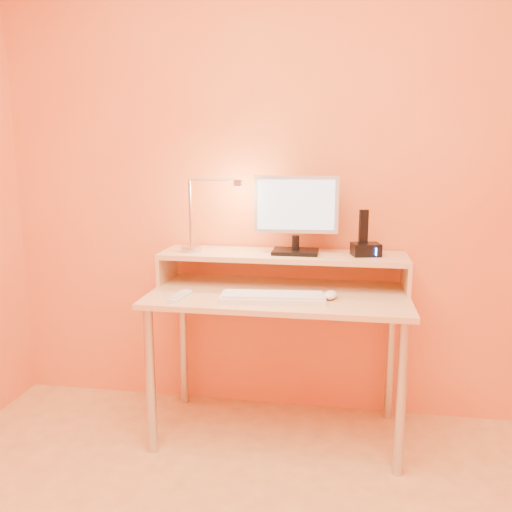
% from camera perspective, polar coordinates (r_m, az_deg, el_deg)
% --- Properties ---
extents(wall_back, '(3.00, 0.04, 2.50)m').
position_cam_1_polar(wall_back, '(2.70, 3.39, 8.74)').
color(wall_back, '#F08A4D').
rests_on(wall_back, floor).
extents(desk_leg_fl, '(0.04, 0.04, 0.69)m').
position_cam_1_polar(desk_leg_fl, '(2.49, -11.37, -13.19)').
color(desk_leg_fl, '#B8B8BD').
rests_on(desk_leg_fl, floor).
extents(desk_leg_fr, '(0.04, 0.04, 0.69)m').
position_cam_1_polar(desk_leg_fr, '(2.36, 15.46, -14.79)').
color(desk_leg_fr, '#B8B8BD').
rests_on(desk_leg_fr, floor).
extents(desk_leg_bl, '(0.04, 0.04, 0.69)m').
position_cam_1_polar(desk_leg_bl, '(2.92, -7.89, -9.28)').
color(desk_leg_bl, '#B8B8BD').
rests_on(desk_leg_bl, floor).
extents(desk_leg_br, '(0.04, 0.04, 0.69)m').
position_cam_1_polar(desk_leg_br, '(2.82, 14.41, -10.36)').
color(desk_leg_br, '#B8B8BD').
rests_on(desk_leg_br, floor).
extents(desk_lower, '(1.20, 0.60, 0.02)m').
position_cam_1_polar(desk_lower, '(2.47, 2.47, -4.27)').
color(desk_lower, tan).
rests_on(desk_lower, floor).
extents(shelf_riser_left, '(0.02, 0.30, 0.14)m').
position_cam_1_polar(shelf_riser_left, '(2.72, -9.59, -1.21)').
color(shelf_riser_left, tan).
rests_on(shelf_riser_left, desk_lower).
extents(shelf_riser_right, '(0.02, 0.30, 0.14)m').
position_cam_1_polar(shelf_riser_right, '(2.60, 15.96, -2.10)').
color(shelf_riser_right, tan).
rests_on(shelf_riser_right, desk_lower).
extents(desk_shelf, '(1.20, 0.30, 0.02)m').
position_cam_1_polar(desk_shelf, '(2.58, 2.90, 0.05)').
color(desk_shelf, tan).
rests_on(desk_shelf, desk_lower).
extents(monitor_foot, '(0.22, 0.16, 0.02)m').
position_cam_1_polar(monitor_foot, '(2.57, 4.31, 0.47)').
color(monitor_foot, black).
rests_on(monitor_foot, desk_shelf).
extents(monitor_neck, '(0.04, 0.04, 0.07)m').
position_cam_1_polar(monitor_neck, '(2.56, 4.32, 1.44)').
color(monitor_neck, black).
rests_on(monitor_neck, monitor_foot).
extents(monitor_panel, '(0.40, 0.06, 0.28)m').
position_cam_1_polar(monitor_panel, '(2.54, 4.40, 5.59)').
color(monitor_panel, '#B7B7B7').
rests_on(monitor_panel, monitor_neck).
extents(monitor_back, '(0.36, 0.03, 0.23)m').
position_cam_1_polar(monitor_back, '(2.57, 4.45, 5.64)').
color(monitor_back, black).
rests_on(monitor_back, monitor_panel).
extents(monitor_screen, '(0.37, 0.03, 0.24)m').
position_cam_1_polar(monitor_screen, '(2.52, 4.37, 5.55)').
color(monitor_screen, '#9EBDD4').
rests_on(monitor_screen, monitor_panel).
extents(lamp_base, '(0.10, 0.10, 0.02)m').
position_cam_1_polar(lamp_base, '(2.63, -7.05, 0.77)').
color(lamp_base, '#B8B8BD').
rests_on(lamp_base, desk_shelf).
extents(lamp_post, '(0.01, 0.01, 0.33)m').
position_cam_1_polar(lamp_post, '(2.60, -7.15, 4.61)').
color(lamp_post, '#B8B8BD').
rests_on(lamp_post, lamp_base).
extents(lamp_arm, '(0.24, 0.01, 0.01)m').
position_cam_1_polar(lamp_arm, '(2.56, -4.63, 8.25)').
color(lamp_arm, '#B8B8BD').
rests_on(lamp_arm, lamp_post).
extents(lamp_head, '(0.04, 0.04, 0.03)m').
position_cam_1_polar(lamp_head, '(2.53, -1.97, 7.91)').
color(lamp_head, '#B8B8BD').
rests_on(lamp_head, lamp_arm).
extents(lamp_bulb, '(0.03, 0.03, 0.00)m').
position_cam_1_polar(lamp_bulb, '(2.54, -1.97, 7.55)').
color(lamp_bulb, '#FFEAC6').
rests_on(lamp_bulb, lamp_head).
extents(phone_dock, '(0.15, 0.13, 0.06)m').
position_cam_1_polar(phone_dock, '(2.55, 11.84, 0.70)').
color(phone_dock, black).
rests_on(phone_dock, desk_shelf).
extents(phone_handset, '(0.04, 0.03, 0.16)m').
position_cam_1_polar(phone_handset, '(2.54, 11.60, 3.15)').
color(phone_handset, black).
rests_on(phone_handset, phone_dock).
extents(phone_led, '(0.01, 0.00, 0.04)m').
position_cam_1_polar(phone_led, '(2.51, 12.91, 0.46)').
color(phone_led, '#3086F7').
rests_on(phone_led, phone_dock).
extents(keyboard, '(0.48, 0.19, 0.02)m').
position_cam_1_polar(keyboard, '(2.33, 1.82, -4.59)').
color(keyboard, silver).
rests_on(keyboard, desk_lower).
extents(mouse, '(0.08, 0.11, 0.04)m').
position_cam_1_polar(mouse, '(2.38, 8.08, -4.20)').
color(mouse, white).
rests_on(mouse, desk_lower).
extents(remote_control, '(0.07, 0.17, 0.02)m').
position_cam_1_polar(remote_control, '(2.39, -8.24, -4.37)').
color(remote_control, silver).
rests_on(remote_control, desk_lower).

